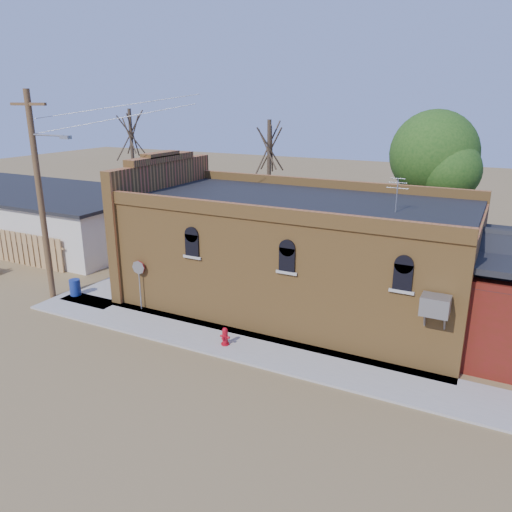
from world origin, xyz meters
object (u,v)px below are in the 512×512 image
at_px(stop_sign, 139,272).
at_px(trash_barrel, 75,287).
at_px(brick_bar, 291,252).
at_px(utility_pole, 41,193).
at_px(fire_hydrant, 225,336).

bearing_deg(stop_sign, trash_barrel, -160.10).
distance_m(brick_bar, utility_pole, 10.96).
bearing_deg(fire_hydrant, utility_pole, 174.78).
distance_m(fire_hydrant, trash_barrel, 8.57).
height_order(utility_pole, stop_sign, utility_pole).
bearing_deg(trash_barrel, fire_hydrant, -7.24).
bearing_deg(utility_pole, brick_bar, 23.69).
xyz_separation_m(utility_pole, stop_sign, (4.54, 0.60, -3.04)).
bearing_deg(utility_pole, fire_hydrant, -3.57).
bearing_deg(trash_barrel, utility_pole, -149.52).
relative_size(utility_pole, fire_hydrant, 13.30).
xyz_separation_m(brick_bar, trash_barrel, (-8.94, -3.80, -1.89)).
xyz_separation_m(fire_hydrant, stop_sign, (-4.81, 1.18, 1.32)).
xyz_separation_m(utility_pole, trash_barrel, (0.84, 0.50, -4.32)).
relative_size(utility_pole, trash_barrel, 12.16).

